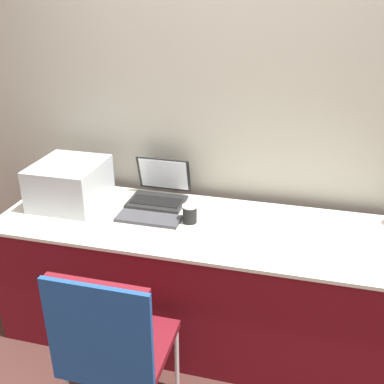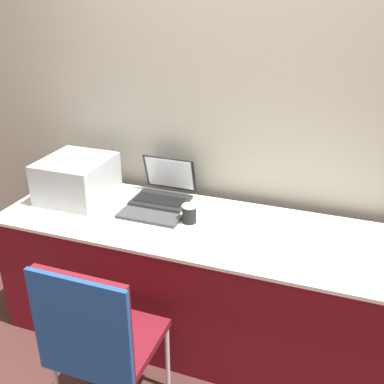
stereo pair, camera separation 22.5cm
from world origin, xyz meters
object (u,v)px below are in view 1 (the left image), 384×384
(printer, at_px, (69,182))
(chair, at_px, (111,341))
(external_keyboard, at_px, (148,219))
(laptop_left, at_px, (159,191))
(coffee_cup, at_px, (190,214))

(printer, bearing_deg, chair, -54.14)
(printer, xyz_separation_m, external_keyboard, (0.54, -0.10, -0.13))
(printer, height_order, chair, printer)
(laptop_left, bearing_deg, coffee_cup, -43.15)
(printer, bearing_deg, coffee_cup, -4.55)
(printer, relative_size, coffee_cup, 4.03)
(external_keyboard, bearing_deg, chair, -83.57)
(external_keyboard, xyz_separation_m, chair, (0.09, -0.77, -0.20))
(printer, xyz_separation_m, coffee_cup, (0.78, -0.06, -0.09))
(printer, height_order, coffee_cup, printer)
(printer, relative_size, external_keyboard, 1.15)
(external_keyboard, height_order, chair, chair)
(printer, distance_m, external_keyboard, 0.57)
(coffee_cup, bearing_deg, laptop_left, 136.85)
(external_keyboard, bearing_deg, laptop_left, 94.98)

